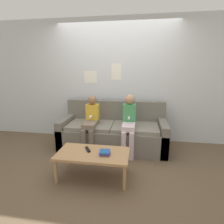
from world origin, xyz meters
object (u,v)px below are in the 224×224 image
Objects in this scene: person_left at (91,120)px; tv_remote at (88,149)px; coffee_table at (93,155)px; person_right at (129,121)px; couch at (113,133)px.

tv_remote is at bearing -78.29° from person_left.
coffee_table is 1.02m from person_right.
coffee_table is 0.94m from person_left.
coffee_table is 0.97× the size of person_left.
coffee_table is 0.13m from tv_remote.
person_left is at bearing -152.72° from couch.
person_right reaches higher than tv_remote.
person_right is at bearing 23.52° from tv_remote.
couch is at bearing 45.31° from tv_remote.
person_left reaches higher than tv_remote.
person_right is 1.01m from tv_remote.
coffee_table is 6.29× the size of tv_remote.
person_left reaches higher than couch.
person_right is 6.64× the size of tv_remote.
coffee_table is at bearing -97.17° from couch.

